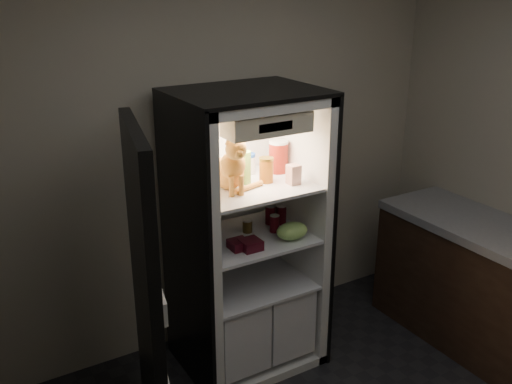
# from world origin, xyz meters

# --- Properties ---
(room_shell) EXTENTS (3.60, 3.60, 3.60)m
(room_shell) POSITION_xyz_m (0.00, 0.00, 1.62)
(room_shell) COLOR white
(room_shell) RESTS_ON floor
(refrigerator) EXTENTS (0.90, 0.72, 1.88)m
(refrigerator) POSITION_xyz_m (0.00, 1.38, 0.79)
(refrigerator) COLOR white
(refrigerator) RESTS_ON floor
(fridge_door) EXTENTS (0.26, 0.86, 1.85)m
(fridge_door) POSITION_xyz_m (-0.84, 0.93, 0.91)
(fridge_door) COLOR black
(fridge_door) RESTS_ON floor
(tabby_cat) EXTENTS (0.32, 0.37, 0.38)m
(tabby_cat) POSITION_xyz_m (-0.15, 1.29, 1.43)
(tabby_cat) COLOR #C15A18
(tabby_cat) RESTS_ON refrigerator
(parmesan_shaker) EXTENTS (0.08, 0.08, 0.21)m
(parmesan_shaker) POSITION_xyz_m (-0.01, 1.36, 1.39)
(parmesan_shaker) COLOR #238138
(parmesan_shaker) RESTS_ON refrigerator
(mayo_tub) EXTENTS (0.10, 0.10, 0.14)m
(mayo_tub) POSITION_xyz_m (0.10, 1.51, 1.36)
(mayo_tub) COLOR white
(mayo_tub) RESTS_ON refrigerator
(salsa_jar) EXTENTS (0.09, 0.09, 0.16)m
(salsa_jar) POSITION_xyz_m (0.12, 1.31, 1.37)
(salsa_jar) COLOR maroon
(salsa_jar) RESTS_ON refrigerator
(pepper_jar) EXTENTS (0.13, 0.13, 0.21)m
(pepper_jar) POSITION_xyz_m (0.29, 1.44, 1.40)
(pepper_jar) COLOR #A92716
(pepper_jar) RESTS_ON refrigerator
(cream_carton) EXTENTS (0.07, 0.07, 0.12)m
(cream_carton) POSITION_xyz_m (0.24, 1.19, 1.35)
(cream_carton) COLOR white
(cream_carton) RESTS_ON refrigerator
(soda_can_a) EXTENTS (0.07, 0.07, 0.13)m
(soda_can_a) POSITION_xyz_m (0.22, 1.42, 1.00)
(soda_can_a) COLOR black
(soda_can_a) RESTS_ON refrigerator
(soda_can_b) EXTENTS (0.07, 0.07, 0.13)m
(soda_can_b) POSITION_xyz_m (0.28, 1.38, 1.01)
(soda_can_b) COLOR black
(soda_can_b) RESTS_ON refrigerator
(soda_can_c) EXTENTS (0.06, 0.06, 0.12)m
(soda_can_c) POSITION_xyz_m (0.17, 1.29, 1.00)
(soda_can_c) COLOR black
(soda_can_c) RESTS_ON refrigerator
(condiment_jar) EXTENTS (0.06, 0.06, 0.09)m
(condiment_jar) POSITION_xyz_m (0.02, 1.38, 0.98)
(condiment_jar) COLOR #4F3B16
(condiment_jar) RESTS_ON refrigerator
(grape_bag) EXTENTS (0.21, 0.16, 0.11)m
(grape_bag) POSITION_xyz_m (0.21, 1.14, 0.99)
(grape_bag) COLOR #87C65C
(grape_bag) RESTS_ON refrigerator
(berry_box_left) EXTENTS (0.11, 0.11, 0.06)m
(berry_box_left) POSITION_xyz_m (-0.15, 1.19, 0.97)
(berry_box_left) COLOR #500D19
(berry_box_left) RESTS_ON refrigerator
(berry_box_right) EXTENTS (0.12, 0.12, 0.06)m
(berry_box_right) POSITION_xyz_m (-0.09, 1.15, 0.97)
(berry_box_right) COLOR #500D19
(berry_box_right) RESTS_ON refrigerator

